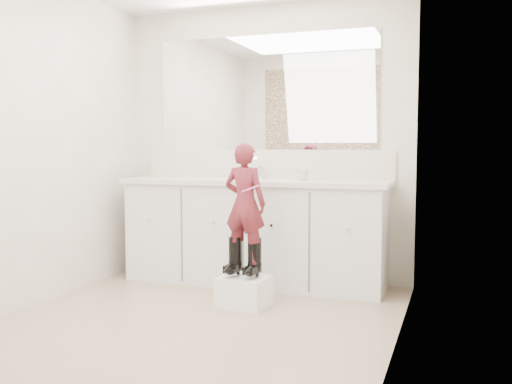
% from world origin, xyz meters
% --- Properties ---
extents(floor, '(3.00, 3.00, 0.00)m').
position_xyz_m(floor, '(0.00, 0.00, 0.00)').
color(floor, '#90745E').
rests_on(floor, ground).
extents(wall_back, '(2.60, 0.00, 2.60)m').
position_xyz_m(wall_back, '(0.00, 1.50, 1.20)').
color(wall_back, beige).
rests_on(wall_back, floor).
extents(wall_front, '(2.60, 0.00, 2.60)m').
position_xyz_m(wall_front, '(0.00, -1.50, 1.20)').
color(wall_front, beige).
rests_on(wall_front, floor).
extents(wall_left, '(0.00, 3.00, 3.00)m').
position_xyz_m(wall_left, '(-1.30, 0.00, 1.20)').
color(wall_left, beige).
rests_on(wall_left, floor).
extents(wall_right, '(0.00, 3.00, 3.00)m').
position_xyz_m(wall_right, '(1.30, 0.00, 1.20)').
color(wall_right, beige).
rests_on(wall_right, floor).
extents(vanity_cabinet, '(2.20, 0.55, 0.85)m').
position_xyz_m(vanity_cabinet, '(0.00, 1.23, 0.42)').
color(vanity_cabinet, silver).
rests_on(vanity_cabinet, floor).
extents(countertop, '(2.28, 0.58, 0.04)m').
position_xyz_m(countertop, '(0.00, 1.21, 0.87)').
color(countertop, beige).
rests_on(countertop, vanity_cabinet).
extents(backsplash, '(2.28, 0.03, 0.25)m').
position_xyz_m(backsplash, '(0.00, 1.49, 1.02)').
color(backsplash, beige).
rests_on(backsplash, countertop).
extents(mirror, '(2.00, 0.02, 1.00)m').
position_xyz_m(mirror, '(0.00, 1.49, 1.64)').
color(mirror, white).
rests_on(mirror, wall_back).
extents(dot_panel, '(2.00, 0.01, 1.20)m').
position_xyz_m(dot_panel, '(0.00, -1.49, 1.65)').
color(dot_panel, '#472819').
rests_on(dot_panel, wall_front).
extents(faucet, '(0.08, 0.08, 0.10)m').
position_xyz_m(faucet, '(0.00, 1.38, 0.94)').
color(faucet, silver).
rests_on(faucet, countertop).
extents(cup, '(0.11, 0.11, 0.10)m').
position_xyz_m(cup, '(0.43, 1.19, 0.94)').
color(cup, beige).
rests_on(cup, countertop).
extents(soap_bottle, '(0.09, 0.10, 0.18)m').
position_xyz_m(soap_bottle, '(-0.19, 1.26, 0.98)').
color(soap_bottle, beige).
rests_on(soap_bottle, countertop).
extents(step_stool, '(0.37, 0.32, 0.22)m').
position_xyz_m(step_stool, '(0.17, 0.52, 0.11)').
color(step_stool, white).
rests_on(step_stool, floor).
extents(boot_left, '(0.13, 0.20, 0.29)m').
position_xyz_m(boot_left, '(0.10, 0.54, 0.36)').
color(boot_left, black).
rests_on(boot_left, step_stool).
extents(boot_right, '(0.13, 0.20, 0.29)m').
position_xyz_m(boot_right, '(0.25, 0.54, 0.36)').
color(boot_right, black).
rests_on(boot_right, step_stool).
extents(toddler, '(0.34, 0.24, 0.87)m').
position_xyz_m(toddler, '(0.17, 0.54, 0.76)').
color(toddler, '#A53342').
rests_on(toddler, step_stool).
extents(toothbrush, '(0.14, 0.03, 0.06)m').
position_xyz_m(toothbrush, '(0.24, 0.46, 0.87)').
color(toothbrush, '#F760BB').
rests_on(toothbrush, toddler).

